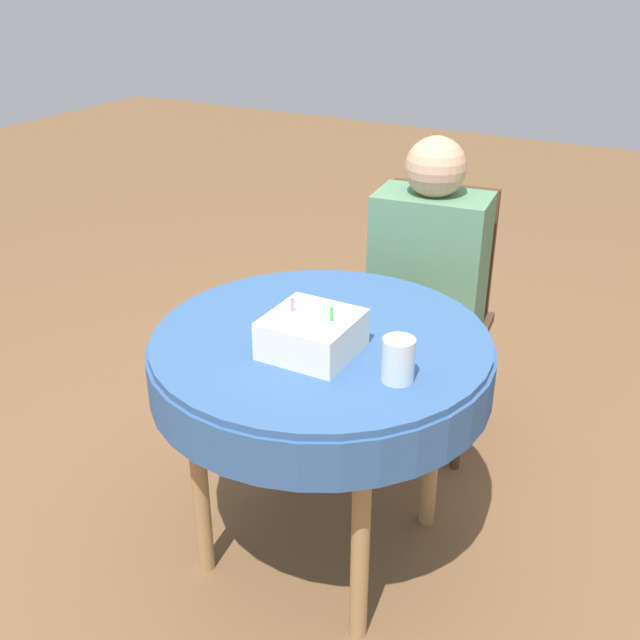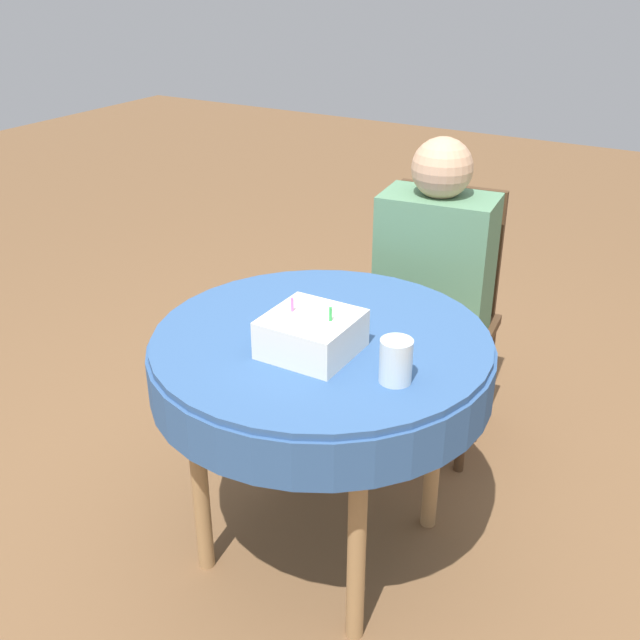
{
  "view_description": "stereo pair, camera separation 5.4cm",
  "coord_description": "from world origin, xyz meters",
  "px_view_note": "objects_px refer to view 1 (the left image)",
  "views": [
    {
      "loc": [
        0.89,
        -1.62,
        1.73
      ],
      "look_at": [
        0.01,
        -0.03,
        0.82
      ],
      "focal_mm": 42.0,
      "sensor_mm": 36.0,
      "label": 1
    },
    {
      "loc": [
        0.93,
        -1.59,
        1.73
      ],
      "look_at": [
        0.01,
        -0.03,
        0.82
      ],
      "focal_mm": 42.0,
      "sensor_mm": 36.0,
      "label": 2
    }
  ],
  "objects_px": {
    "chair": "(431,306)",
    "drinking_glass": "(398,360)",
    "birthday_cake": "(312,334)",
    "person": "(428,267)"
  },
  "relations": [
    {
      "from": "person",
      "to": "drinking_glass",
      "type": "xyz_separation_m",
      "value": [
        0.25,
        -0.86,
        0.11
      ]
    },
    {
      "from": "person",
      "to": "drinking_glass",
      "type": "height_order",
      "value": "person"
    },
    {
      "from": "drinking_glass",
      "to": "chair",
      "type": "bearing_deg",
      "value": 105.39
    },
    {
      "from": "chair",
      "to": "birthday_cake",
      "type": "relative_size",
      "value": 4.15
    },
    {
      "from": "chair",
      "to": "drinking_glass",
      "type": "distance_m",
      "value": 1.04
    },
    {
      "from": "chair",
      "to": "birthday_cake",
      "type": "height_order",
      "value": "chair"
    },
    {
      "from": "person",
      "to": "drinking_glass",
      "type": "relative_size",
      "value": 10.18
    },
    {
      "from": "person",
      "to": "birthday_cake",
      "type": "height_order",
      "value": "person"
    },
    {
      "from": "birthday_cake",
      "to": "drinking_glass",
      "type": "distance_m",
      "value": 0.26
    },
    {
      "from": "chair",
      "to": "person",
      "type": "xyz_separation_m",
      "value": [
        0.01,
        -0.1,
        0.2
      ]
    }
  ]
}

